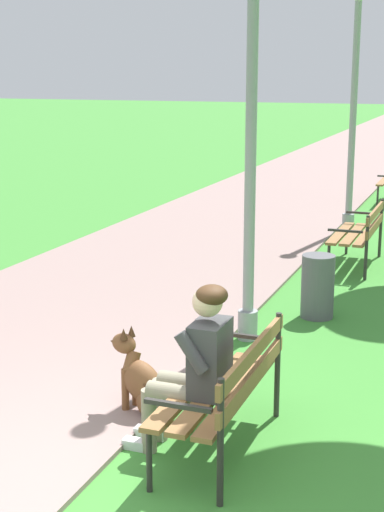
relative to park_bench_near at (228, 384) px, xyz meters
The scene contains 9 objects.
ground_plane 1.16m from the park_bench_near, 117.53° to the right, with size 120.00×120.00×0.00m, color #3D8433.
paved_path 23.22m from the park_bench_near, 96.31° to the left, with size 3.69×60.00×0.04m, color gray.
park_bench_near is the anchor object (origin of this frame).
park_bench_mid 5.74m from the park_bench_near, 89.65° to the left, with size 0.55×1.50×0.85m.
person_seated_on_near_bench 0.28m from the park_bench_near, 155.58° to the right, with size 0.74×0.49×1.25m.
dog_brown 0.86m from the park_bench_near, 157.82° to the left, with size 0.81×0.41×0.71m.
lamp_post_near 2.95m from the park_bench_near, 103.27° to the left, with size 0.24×0.24×4.31m.
lamp_post_mid 8.27m from the park_bench_near, 93.72° to the left, with size 0.24×0.24×4.02m.
litter_bin 3.30m from the park_bench_near, 90.80° to the left, with size 0.36×0.36×0.70m, color #515156.
Camera 1 is at (2.05, -3.90, 2.65)m, focal length 54.47 mm.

